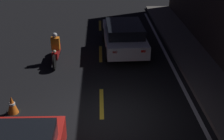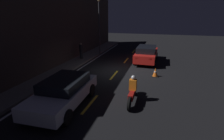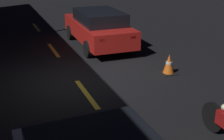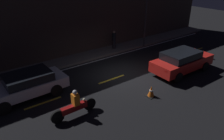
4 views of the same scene
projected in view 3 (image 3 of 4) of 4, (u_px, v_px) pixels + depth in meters
name	position (u px, v px, depth m)	size (l,w,h in m)	color
ground_plane	(77.00, 81.00, 9.47)	(56.00, 56.00, 0.00)	black
lane_dash_c	(87.00, 94.00, 8.60)	(2.00, 0.14, 0.01)	gold
lane_dash_d	(54.00, 50.00, 12.53)	(2.00, 0.14, 0.01)	gold
lane_dash_e	(36.00, 27.00, 16.45)	(2.00, 0.14, 0.01)	gold
taxi_red	(98.00, 27.00, 12.85)	(4.56, 1.96, 1.49)	red
traffic_cone_near	(169.00, 64.00, 9.96)	(0.47, 0.47, 0.64)	black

